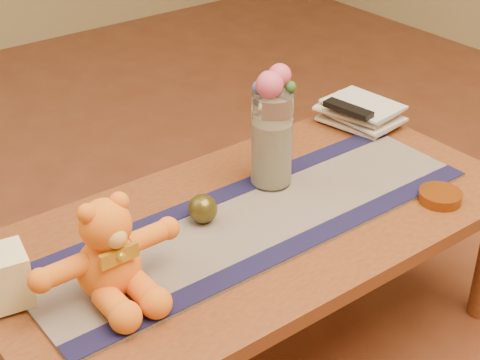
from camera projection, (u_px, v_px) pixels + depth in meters
floor at (254, 349)px, 2.09m from camera, size 5.50×5.50×0.00m
coffee_table_top at (256, 224)px, 1.87m from camera, size 1.40×0.70×0.04m
table_leg_br at (348, 177)px, 2.52m from camera, size 0.07×0.07×0.41m
persian_runner at (257, 220)px, 1.84m from camera, size 1.20×0.35×0.01m
runner_border_near at (295, 246)px, 1.74m from camera, size 1.20×0.06×0.00m
runner_border_far at (223, 194)px, 1.94m from camera, size 1.20×0.06×0.00m
teddy_bear at (107, 248)px, 1.54m from camera, size 0.33×0.27×0.22m
pillar_candle at (4, 277)px, 1.54m from camera, size 0.12×0.12×0.12m
glass_vase at (272, 140)px, 1.93m from camera, size 0.11×0.11×0.26m
potpourri_fill at (271, 153)px, 1.95m from camera, size 0.09×0.09×0.18m
rose_left at (270, 85)px, 1.83m from camera, size 0.07×0.07×0.07m
rose_right at (280, 75)px, 1.85m from camera, size 0.06×0.06×0.06m
blue_flower_back at (267, 79)px, 1.88m from camera, size 0.04×0.04×0.04m
blue_flower_side at (259, 88)px, 1.85m from camera, size 0.04×0.04×0.04m
leaf_sprig at (290, 87)px, 1.86m from camera, size 0.03×0.03×0.03m
bronze_ball at (203, 209)px, 1.81m from camera, size 0.10×0.10×0.07m
book_bottom at (344, 130)px, 2.26m from camera, size 0.21×0.25×0.02m
book_lower at (346, 124)px, 2.25m from camera, size 0.18×0.23×0.02m
book_upper at (343, 119)px, 2.24m from camera, size 0.22×0.26×0.02m
book_top at (346, 113)px, 2.23m from camera, size 0.19×0.24×0.02m
tv_remote at (348, 109)px, 2.22m from camera, size 0.07×0.17×0.02m
amber_dish at (440, 196)px, 1.92m from camera, size 0.11×0.11×0.03m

